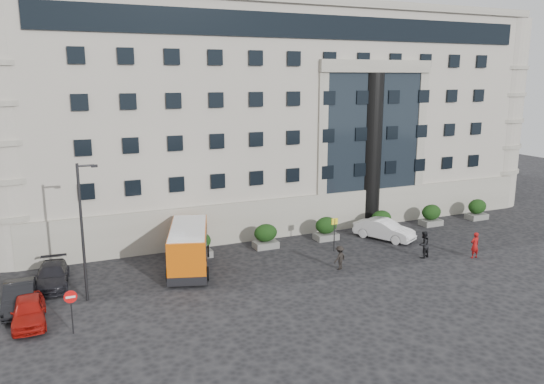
{
  "coord_description": "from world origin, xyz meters",
  "views": [
    {
      "loc": [
        -13.64,
        -27.44,
        12.59
      ],
      "look_at": [
        0.37,
        4.7,
        5.0
      ],
      "focal_mm": 35.0,
      "sensor_mm": 36.0,
      "label": 1
    }
  ],
  "objects": [
    {
      "name": "minibus",
      "position": [
        -5.26,
        5.68,
        1.6
      ],
      "size": [
        4.36,
        7.34,
        2.9
      ],
      "rotation": [
        0.0,
        0.0,
        -0.3
      ],
      "color": "#C45109",
      "rests_on": "ground"
    },
    {
      "name": "pedestrian_b",
      "position": [
        10.63,
        1.25,
        0.97
      ],
      "size": [
        1.11,
        0.97,
        1.95
      ],
      "primitive_type": "imported",
      "rotation": [
        0.0,
        0.0,
        3.42
      ],
      "color": "black",
      "rests_on": "ground"
    },
    {
      "name": "street_lamp",
      "position": [
        -11.94,
        3.0,
        4.37
      ],
      "size": [
        1.16,
        0.18,
        8.0
      ],
      "color": "#262628",
      "rests_on": "ground"
    },
    {
      "name": "hedge_a",
      "position": [
        -4.0,
        7.8,
        0.93
      ],
      "size": [
        1.8,
        1.26,
        1.84
      ],
      "color": "#5C5C59",
      "rests_on": "ground"
    },
    {
      "name": "hedge_c",
      "position": [
        6.4,
        7.8,
        0.93
      ],
      "size": [
        1.8,
        1.26,
        1.84
      ],
      "color": "#5C5C59",
      "rests_on": "ground"
    },
    {
      "name": "entrance_column",
      "position": [
        12.0,
        10.3,
        6.5
      ],
      "size": [
        1.8,
        1.8,
        13.0
      ],
      "primitive_type": "cylinder",
      "color": "black",
      "rests_on": "ground"
    },
    {
      "name": "no_entry_sign",
      "position": [
        -13.0,
        -1.04,
        1.65
      ],
      "size": [
        0.64,
        0.16,
        2.32
      ],
      "color": "#262628",
      "rests_on": "ground"
    },
    {
      "name": "white_taxi",
      "position": [
        10.67,
        6.05,
        0.8
      ],
      "size": [
        3.74,
        5.06,
        1.59
      ],
      "primitive_type": "imported",
      "rotation": [
        0.0,
        0.0,
        0.48
      ],
      "color": "silver",
      "rests_on": "ground"
    },
    {
      "name": "hedge_b",
      "position": [
        1.2,
        7.8,
        0.93
      ],
      "size": [
        1.8,
        1.26,
        1.84
      ],
      "color": "#5C5C59",
      "rests_on": "ground"
    },
    {
      "name": "parked_car_c",
      "position": [
        -13.76,
        6.16,
        0.67
      ],
      "size": [
        2.26,
        4.75,
        1.34
      ],
      "primitive_type": "imported",
      "rotation": [
        0.0,
        0.0,
        -0.09
      ],
      "color": "black",
      "rests_on": "ground"
    },
    {
      "name": "civic_building",
      "position": [
        6.0,
        22.0,
        9.0
      ],
      "size": [
        44.0,
        24.0,
        18.0
      ],
      "primitive_type": "cube",
      "color": "#9A9488",
      "rests_on": "ground"
    },
    {
      "name": "bus_stop_sign",
      "position": [
        5.5,
        5.0,
        1.73
      ],
      "size": [
        0.5,
        0.08,
        2.52
      ],
      "color": "#262628",
      "rests_on": "ground"
    },
    {
      "name": "red_truck",
      "position": [
        -11.95,
        17.47,
        1.29
      ],
      "size": [
        2.75,
        4.92,
        2.52
      ],
      "rotation": [
        0.0,
        0.0,
        -0.15
      ],
      "color": "maroon",
      "rests_on": "ground"
    },
    {
      "name": "hedge_e",
      "position": [
        16.8,
        7.8,
        0.93
      ],
      "size": [
        1.8,
        1.26,
        1.84
      ],
      "color": "#5C5C59",
      "rests_on": "ground"
    },
    {
      "name": "hedge_f",
      "position": [
        22.0,
        7.8,
        0.93
      ],
      "size": [
        1.8,
        1.26,
        1.84
      ],
      "color": "#5C5C59",
      "rests_on": "ground"
    },
    {
      "name": "hedge_d",
      "position": [
        11.6,
        7.8,
        0.93
      ],
      "size": [
        1.8,
        1.26,
        1.84
      ],
      "color": "#5C5C59",
      "rests_on": "ground"
    },
    {
      "name": "parked_car_a",
      "position": [
        -15.03,
        1.15,
        0.7
      ],
      "size": [
        1.66,
        4.1,
        1.4
      ],
      "primitive_type": "imported",
      "rotation": [
        0.0,
        0.0,
        -0.0
      ],
      "color": "#97100B",
      "rests_on": "ground"
    },
    {
      "name": "parked_car_b",
      "position": [
        -15.52,
        3.25,
        0.73
      ],
      "size": [
        1.7,
        4.5,
        1.47
      ],
      "primitive_type": "imported",
      "rotation": [
        0.0,
        0.0,
        -0.03
      ],
      "color": "black",
      "rests_on": "ground"
    },
    {
      "name": "parked_car_d",
      "position": [
        -11.5,
        15.81,
        0.7
      ],
      "size": [
        2.9,
        5.27,
        1.4
      ],
      "primitive_type": "imported",
      "rotation": [
        0.0,
        0.0,
        -0.12
      ],
      "color": "black",
      "rests_on": "ground"
    },
    {
      "name": "pedestrian_a",
      "position": [
        13.94,
        -0.25,
        0.94
      ],
      "size": [
        0.69,
        0.45,
        1.88
      ],
      "primitive_type": "imported",
      "rotation": [
        0.0,
        0.0,
        3.14
      ],
      "color": "maroon",
      "rests_on": "ground"
    },
    {
      "name": "pedestrian_c",
      "position": [
        3.96,
        1.6,
        0.82
      ],
      "size": [
        1.21,
        0.98,
        1.63
      ],
      "primitive_type": "imported",
      "rotation": [
        0.0,
        0.0,
        3.55
      ],
      "color": "black",
      "rests_on": "ground"
    },
    {
      "name": "ground",
      "position": [
        0.0,
        0.0,
        0.0
      ],
      "size": [
        120.0,
        120.0,
        0.0
      ],
      "primitive_type": "plane",
      "color": "black",
      "rests_on": "ground"
    }
  ]
}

